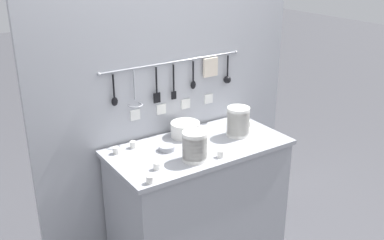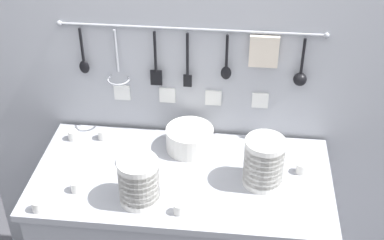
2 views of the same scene
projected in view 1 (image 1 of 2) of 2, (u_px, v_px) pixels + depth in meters
The scene contains 12 objects.
counter at pixel (198, 204), 3.15m from camera, with size 1.21×0.60×0.91m.
back_wall at pixel (172, 123), 3.22m from camera, with size 2.01×0.11×1.92m.
bowl_stack_short_front at pixel (238, 122), 3.10m from camera, with size 0.16×0.16×0.21m.
bowl_stack_back_corner at pixel (195, 146), 2.75m from camera, with size 0.15×0.15×0.19m.
plate_stack at pixel (185, 129), 3.11m from camera, with size 0.20×0.20×0.10m.
steel_mixing_bowl at pixel (167, 148), 2.90m from camera, with size 0.11×0.11×0.03m.
cup_by_caddy at pixel (150, 180), 2.51m from camera, with size 0.04×0.04×0.04m.
cup_edge_near at pixel (133, 145), 2.94m from camera, with size 0.04×0.04×0.04m.
cup_centre at pixel (220, 154), 2.81m from camera, with size 0.04×0.04×0.04m.
cup_front_right at pixel (248, 124), 3.27m from camera, with size 0.04×0.04×0.04m.
cup_back_right at pixel (157, 166), 2.66m from camera, with size 0.04×0.04×0.04m.
cup_mid_row at pixel (116, 150), 2.86m from camera, with size 0.04×0.04×0.04m.
Camera 1 is at (-1.53, -2.23, 2.17)m, focal length 42.00 mm.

